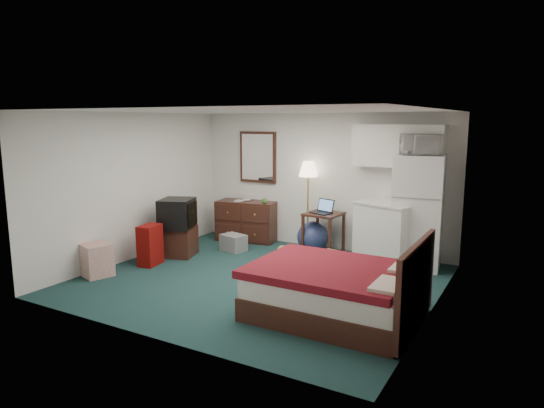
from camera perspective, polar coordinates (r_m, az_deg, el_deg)
The scene contains 25 objects.
floor at distance 7.36m, azimuth -1.54°, elevation -8.95°, with size 5.00×4.50×0.01m, color black.
ceiling at distance 6.97m, azimuth -1.64°, elevation 10.90°, with size 5.00×4.50×0.01m, color silver.
walls at distance 7.06m, azimuth -1.59°, elevation 0.70°, with size 5.01×4.51×2.50m.
mirror at distance 9.59m, azimuth -1.66°, elevation 5.54°, with size 0.80×0.06×1.00m, color white, non-canonical shape.
upper_cabinets at distance 8.33m, azimuth 14.61°, elevation 6.64°, with size 1.50×0.35×0.70m, color white, non-canonical shape.
headboard at distance 5.70m, azimuth 16.59°, elevation -9.24°, with size 0.06×1.56×1.00m, color #361512, non-canonical shape.
dresser at distance 9.63m, azimuth -2.98°, elevation -1.99°, with size 1.16×0.53×0.79m, color #361512, non-canonical shape.
floor_lamp at distance 8.99m, azimuth 4.24°, elevation -0.15°, with size 0.35×0.35×1.63m, color #D8B74F, non-canonical shape.
desk at distance 8.69m, azimuth 6.06°, elevation -3.48°, with size 0.59×0.59×0.75m, color #361512, non-canonical shape.
exercise_ball at distance 8.83m, azimuth 4.81°, elevation -3.87°, with size 0.56×0.56×0.56m, color navy.
kitchen_counter at distance 8.25m, azimuth 13.50°, elevation -3.49°, with size 0.93×0.71×1.01m, color white, non-canonical shape.
fridge at distance 8.17m, azimuth 16.78°, elevation -0.84°, with size 0.75×0.75×1.83m, color silver, non-canonical shape.
bed at distance 6.05m, azimuth 7.26°, elevation -10.21°, with size 1.91×1.49×0.61m, color #470810, non-canonical shape.
tv_stand at distance 8.73m, azimuth -10.82°, elevation -4.35°, with size 0.51×0.56×0.51m, color #361512, non-canonical shape.
suitcase at distance 8.27m, azimuth -14.15°, elevation -4.70°, with size 0.26×0.41×0.67m, color #5E0D07, non-canonical shape.
retail_box at distance 7.96m, azimuth -19.91°, elevation -6.21°, with size 0.40×0.40×0.50m, color silver, non-canonical shape.
file_bin at distance 8.94m, azimuth -4.56°, elevation -4.56°, with size 0.43×0.32×0.30m, color gray, non-canonical shape.
cardboard_box_a at distance 8.35m, azimuth 1.69°, elevation -5.86°, with size 0.26×0.22×0.22m, color #8D7A50, non-canonical shape.
cardboard_box_b at distance 8.17m, azimuth 6.76°, elevation -6.25°, with size 0.20×0.23×0.23m, color #8D7A50, non-canonical shape.
laptop at distance 8.54m, azimuth 5.80°, elevation -0.32°, with size 0.35×0.28×0.24m, color black, non-canonical shape.
crt_tv at distance 8.60m, azimuth -11.11°, elevation -1.10°, with size 0.56×0.60×0.51m, color black, non-canonical shape.
microwave at distance 8.04m, azimuth 17.04°, elevation 7.00°, with size 0.59×0.33×0.40m, color silver.
book_a at distance 9.56m, azimuth -4.34°, elevation 1.00°, with size 0.16×0.02×0.22m, color #8D7A50.
book_b at distance 9.68m, azimuth -3.46°, elevation 1.10°, with size 0.16×0.02×0.22m, color #8D7A50.
mug at distance 9.28m, azimuth -0.87°, elevation 0.42°, with size 0.11×0.09×0.11m, color #468C35.
Camera 1 is at (3.60, -5.96, 2.38)m, focal length 32.00 mm.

